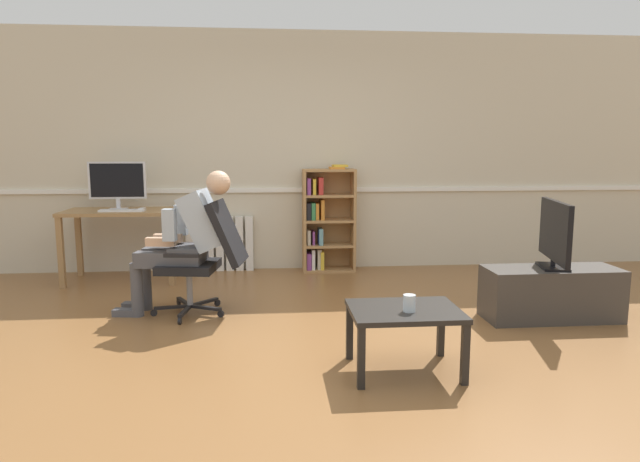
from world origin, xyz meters
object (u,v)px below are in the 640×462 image
(computer_mouse, at_px, (142,209))
(bookshelf, at_px, (325,221))
(imac_monitor, at_px, (117,182))
(drinking_glass, at_px, (409,303))
(person_seated, at_px, (185,238))
(coffee_table, at_px, (405,317))
(tv_screen, at_px, (555,233))
(keyboard, at_px, (121,210))
(computer_desk, at_px, (122,221))
(tv_stand, at_px, (551,294))
(office_chair, at_px, (206,253))
(radiator, at_px, (220,244))

(computer_mouse, height_order, bookshelf, bookshelf)
(imac_monitor, height_order, drinking_glass, imac_monitor)
(person_seated, relative_size, coffee_table, 1.78)
(tv_screen, bearing_deg, computer_mouse, 78.94)
(tv_screen, height_order, drinking_glass, tv_screen)
(keyboard, height_order, coffee_table, keyboard)
(drinking_glass, bearing_deg, computer_mouse, 129.42)
(computer_desk, xyz_separation_m, keyboard, (0.03, -0.14, 0.12))
(bookshelf, height_order, drinking_glass, bookshelf)
(coffee_table, bearing_deg, drinking_glass, -80.12)
(bookshelf, bearing_deg, tv_stand, -50.18)
(imac_monitor, xyz_separation_m, office_chair, (1.06, -1.39, -0.52))
(coffee_table, bearing_deg, tv_stand, 33.18)
(bookshelf, bearing_deg, computer_mouse, -168.08)
(computer_desk, relative_size, tv_screen, 1.49)
(keyboard, distance_m, computer_mouse, 0.21)
(radiator, height_order, office_chair, office_chair)
(bookshelf, bearing_deg, person_seated, -130.46)
(computer_desk, xyz_separation_m, tv_stand, (3.85, -1.72, -0.43))
(tv_stand, xyz_separation_m, tv_screen, (0.00, -0.00, 0.50))
(coffee_table, bearing_deg, computer_mouse, 129.97)
(office_chair, relative_size, tv_screen, 1.25)
(office_chair, relative_size, person_seated, 0.80)
(bookshelf, height_order, coffee_table, bookshelf)
(keyboard, distance_m, drinking_glass, 3.52)
(imac_monitor, bearing_deg, computer_mouse, -34.62)
(imac_monitor, relative_size, bookshelf, 0.49)
(keyboard, relative_size, tv_screen, 0.56)
(office_chair, bearing_deg, tv_stand, 90.20)
(coffee_table, relative_size, drinking_glass, 6.52)
(computer_desk, height_order, tv_screen, tv_screen)
(bookshelf, height_order, tv_screen, bookshelf)
(radiator, relative_size, office_chair, 0.78)
(tv_stand, height_order, coffee_table, tv_stand)
(imac_monitor, distance_m, drinking_glass, 3.77)
(tv_screen, bearing_deg, keyboard, 80.35)
(computer_mouse, bearing_deg, computer_desk, 153.50)
(keyboard, relative_size, office_chair, 0.45)
(tv_stand, bearing_deg, drinking_glass, -144.88)
(radiator, relative_size, coffee_table, 1.10)
(keyboard, bearing_deg, computer_mouse, 5.55)
(tv_screen, xyz_separation_m, coffee_table, (-1.47, -0.96, -0.37))
(computer_desk, height_order, bookshelf, bookshelf)
(computer_mouse, bearing_deg, bookshelf, 11.92)
(computer_desk, bearing_deg, imac_monitor, 120.40)
(tv_screen, bearing_deg, drinking_glass, 137.87)
(keyboard, bearing_deg, person_seated, -55.06)
(bookshelf, relative_size, radiator, 1.60)
(radiator, relative_size, tv_stand, 0.69)
(keyboard, xyz_separation_m, coffee_table, (2.35, -2.53, -0.41))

